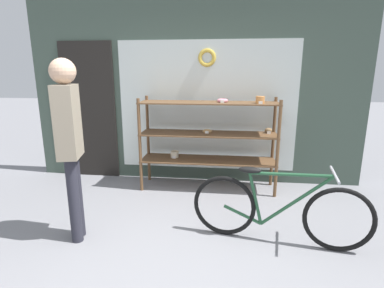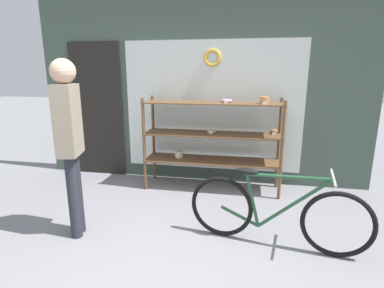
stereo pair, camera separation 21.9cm
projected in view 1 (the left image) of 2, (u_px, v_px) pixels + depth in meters
The scene contains 5 objects.
ground_plane at pixel (163, 270), 2.58m from camera, with size 30.00×30.00×0.00m, color gray.
storefront_facade at pixel (190, 73), 4.40m from camera, with size 4.98×0.13×3.37m.
display_case at pixel (209, 134), 4.21m from camera, with size 1.91×0.47×1.34m.
bicycle at pixel (278, 210), 2.92m from camera, with size 1.71×0.47×0.77m.
pedestrian at pixel (69, 137), 2.83m from camera, with size 0.25×0.35×1.78m.
Camera 1 is at (0.52, -2.20, 1.68)m, focal length 28.00 mm.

